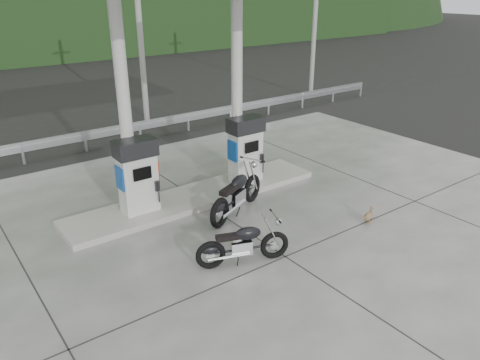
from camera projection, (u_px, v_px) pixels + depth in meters
ground at (256, 238)px, 10.48m from camera, size 160.00×160.00×0.00m
forecourt_apron at (256, 238)px, 10.48m from camera, size 18.00×14.00×0.02m
pump_island at (197, 196)px, 12.30m from camera, size 7.00×1.40×0.15m
gas_pump_left at (138, 176)px, 11.04m from camera, size 0.95×0.55×1.80m
gas_pump_right at (246, 149)px, 12.79m from camera, size 0.95×0.55×1.80m
canopy_column_left at (124, 106)px, 10.71m from camera, size 0.30×0.30×5.00m
canopy_column_right at (237, 89)px, 12.46m from camera, size 0.30×0.30×5.00m
guardrail at (113, 126)px, 16.13m from camera, size 26.00×0.16×1.42m
road at (81, 123)px, 19.00m from camera, size 60.00×7.00×0.01m
utility_pole_b at (139, 21)px, 17.05m from camera, size 0.22×0.22×8.00m
utility_pole_c at (315, 12)px, 21.98m from camera, size 0.22×0.22×8.00m
motorcycle_left at (237, 194)px, 11.39m from camera, size 2.27×1.52×1.03m
motorcycle_right at (243, 244)px, 9.37m from camera, size 1.91×1.17×0.86m
duck at (368, 216)px, 11.07m from camera, size 0.45×0.23×0.31m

